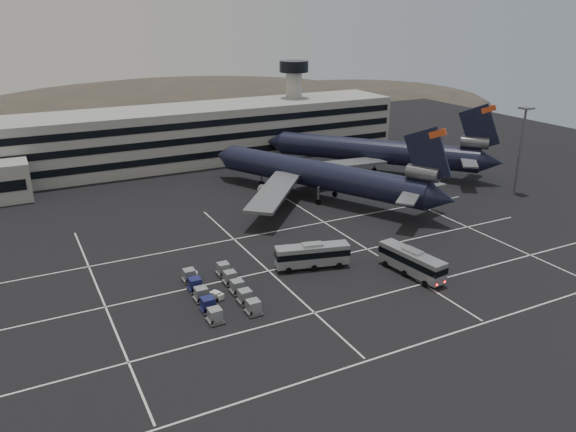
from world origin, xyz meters
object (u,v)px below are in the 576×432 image
object	(u,v)px
trijet_main	(321,175)
tug_a	(192,276)
bus_near	(412,261)
bus_far	(312,254)
uld_cluster	(220,291)

from	to	relation	value
trijet_main	tug_a	xyz separation A→B (m)	(-35.51, -23.67, -4.62)
bus_near	bus_far	size ratio (longest dim) A/B	1.01
trijet_main	bus_far	world-z (taller)	trijet_main
bus_far	trijet_main	bearing A→B (deg)	-18.22
trijet_main	bus_near	size ratio (longest dim) A/B	4.59
bus_far	tug_a	world-z (taller)	bus_far
trijet_main	bus_far	bearing A→B (deg)	-149.05
bus_near	tug_a	world-z (taller)	bus_near
bus_far	uld_cluster	xyz separation A→B (m)	(-15.88, -2.29, -1.26)
bus_far	tug_a	bearing A→B (deg)	90.59
trijet_main	uld_cluster	size ratio (longest dim) A/B	3.58
trijet_main	bus_near	distance (m)	37.40
bus_near	bus_far	distance (m)	14.82
trijet_main	uld_cluster	world-z (taller)	trijet_main
bus_far	tug_a	xyz separation A→B (m)	(-17.67, 4.31, -1.56)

